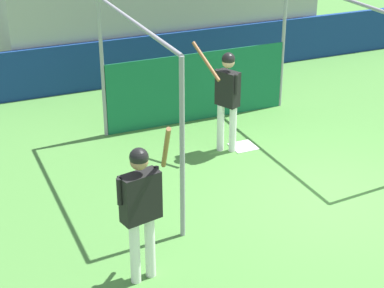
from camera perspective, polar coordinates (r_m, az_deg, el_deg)
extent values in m
plane|color=#477F38|center=(10.33, 12.52, -4.80)|extent=(60.00, 60.00, 0.00)
cube|color=navy|center=(15.22, -1.13, 7.93)|extent=(24.00, 0.12, 1.10)
cube|color=#9E9E99|center=(16.19, -2.89, 11.25)|extent=(7.60, 2.40, 2.35)
cube|color=maroon|center=(14.66, -12.99, 9.07)|extent=(0.45, 0.40, 0.10)
cube|color=maroon|center=(14.77, -13.22, 10.09)|extent=(0.45, 0.06, 0.40)
cube|color=maroon|center=(14.77, -10.88, 9.37)|extent=(0.45, 0.40, 0.10)
cube|color=maroon|center=(14.88, -11.12, 10.39)|extent=(0.45, 0.06, 0.40)
cube|color=maroon|center=(14.89, -8.80, 9.65)|extent=(0.45, 0.40, 0.10)
cube|color=maroon|center=(15.00, -9.05, 10.66)|extent=(0.45, 0.06, 0.40)
cube|color=maroon|center=(15.03, -6.76, 9.92)|extent=(0.45, 0.40, 0.10)
cube|color=maroon|center=(15.14, -7.01, 10.92)|extent=(0.45, 0.06, 0.40)
cube|color=maroon|center=(15.19, -4.75, 10.17)|extent=(0.45, 0.40, 0.10)
cube|color=maroon|center=(15.30, -5.01, 11.16)|extent=(0.45, 0.06, 0.40)
cube|color=maroon|center=(15.37, -2.78, 10.41)|extent=(0.45, 0.40, 0.10)
cube|color=maroon|center=(15.48, -3.04, 11.38)|extent=(0.45, 0.06, 0.40)
cube|color=maroon|center=(15.57, -0.86, 10.62)|extent=(0.45, 0.40, 0.10)
cube|color=maroon|center=(15.68, -1.13, 11.59)|extent=(0.45, 0.06, 0.40)
cube|color=maroon|center=(15.78, 1.01, 10.82)|extent=(0.45, 0.40, 0.10)
cube|color=maroon|center=(15.89, 0.75, 11.77)|extent=(0.45, 0.06, 0.40)
cube|color=maroon|center=(16.01, 2.84, 11.01)|extent=(0.45, 0.40, 0.10)
cube|color=maroon|center=(16.12, 2.57, 11.94)|extent=(0.45, 0.06, 0.40)
cube|color=maroon|center=(16.26, 4.61, 11.17)|extent=(0.45, 0.40, 0.10)
cube|color=maroon|center=(16.36, 4.34, 12.10)|extent=(0.45, 0.06, 0.40)
cube|color=maroon|center=(16.52, 6.34, 11.33)|extent=(0.45, 0.40, 0.10)
cube|color=maroon|center=(16.62, 6.06, 12.24)|extent=(0.45, 0.06, 0.40)
cube|color=maroon|center=(16.79, 8.00, 11.46)|extent=(0.45, 0.40, 0.10)
cube|color=maroon|center=(16.89, 7.73, 12.36)|extent=(0.45, 0.06, 0.40)
cube|color=maroon|center=(15.33, -13.76, 11.23)|extent=(0.45, 0.40, 0.10)
cube|color=maroon|center=(15.45, -13.97, 12.19)|extent=(0.45, 0.06, 0.40)
cube|color=maroon|center=(15.43, -11.72, 11.51)|extent=(0.45, 0.40, 0.10)
cube|color=maroon|center=(15.54, -9.71, 11.77)|extent=(0.45, 0.40, 0.10)
cube|color=maroon|center=(15.68, -7.73, 12.01)|extent=(0.45, 0.40, 0.10)
cube|color=maroon|center=(15.84, -5.78, 12.24)|extent=(0.45, 0.40, 0.10)
cube|color=maroon|center=(16.01, -3.86, 12.45)|extent=(0.45, 0.40, 0.10)
cube|color=maroon|center=(16.20, -1.99, 12.64)|extent=(0.45, 0.40, 0.10)
cylinder|color=gray|center=(8.58, -0.88, -0.64)|extent=(0.07, 0.07, 2.65)
cylinder|color=gray|center=(11.91, -7.98, 6.64)|extent=(0.07, 0.07, 2.65)
cylinder|color=gray|center=(13.38, 8.09, 8.71)|extent=(0.07, 0.07, 2.65)
cylinder|color=gray|center=(9.80, -5.28, 10.82)|extent=(0.06, 3.78, 0.06)
cube|color=#14663D|center=(12.70, 0.54, 5.08)|extent=(3.75, 0.03, 1.39)
cube|color=white|center=(11.81, 4.57, -0.22)|extent=(0.44, 0.44, 0.02)
cylinder|color=white|center=(11.48, 3.65, 1.39)|extent=(0.17, 0.17, 0.88)
cylinder|color=white|center=(11.50, 2.55, 1.47)|extent=(0.17, 0.17, 0.88)
cube|color=black|center=(11.21, 3.19, 4.95)|extent=(0.37, 0.46, 0.62)
sphere|color=tan|center=(11.05, 3.25, 7.30)|extent=(0.22, 0.22, 0.22)
sphere|color=black|center=(11.03, 3.25, 7.54)|extent=(0.23, 0.23, 0.23)
cylinder|color=black|center=(11.00, 3.94, 5.32)|extent=(0.09, 0.09, 0.34)
cylinder|color=black|center=(11.26, 2.22, 5.83)|extent=(0.09, 0.09, 0.34)
cylinder|color=brown|center=(10.97, 1.25, 7.36)|extent=(0.24, 0.74, 0.55)
sphere|color=brown|center=(11.27, 2.65, 6.49)|extent=(0.08, 0.08, 0.08)
cylinder|color=white|center=(8.12, -5.09, -9.56)|extent=(0.15, 0.15, 0.88)
cylinder|color=white|center=(8.22, -3.75, -9.07)|extent=(0.15, 0.15, 0.88)
cube|color=black|center=(7.77, -4.60, -4.71)|extent=(0.53, 0.32, 0.63)
sphere|color=#A37556|center=(7.54, -4.73, -1.52)|extent=(0.22, 0.22, 0.22)
sphere|color=black|center=(7.52, -4.74, -1.18)|extent=(0.23, 0.23, 0.23)
cylinder|color=black|center=(7.62, -6.46, -4.22)|extent=(0.08, 0.08, 0.34)
cylinder|color=black|center=(7.85, -3.18, -3.16)|extent=(0.08, 0.08, 0.34)
cylinder|color=brown|center=(7.68, -2.33, -0.35)|extent=(0.18, 0.55, 0.75)
sphere|color=brown|center=(7.82, -4.11, -2.88)|extent=(0.08, 0.08, 0.08)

